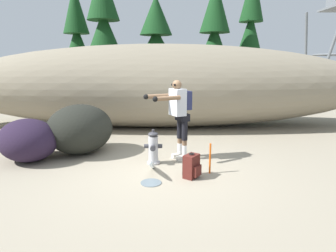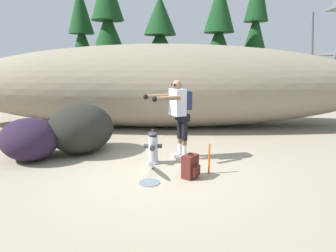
{
  "view_description": "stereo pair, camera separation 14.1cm",
  "coord_description": "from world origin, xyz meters",
  "px_view_note": "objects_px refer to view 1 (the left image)",
  "views": [
    {
      "loc": [
        0.15,
        -5.6,
        2.1
      ],
      "look_at": [
        0.2,
        0.64,
        0.75
      ],
      "focal_mm": 31.29,
      "sensor_mm": 36.0,
      "label": 1
    },
    {
      "loc": [
        0.29,
        -5.6,
        2.1
      ],
      "look_at": [
        0.2,
        0.64,
        0.75
      ],
      "focal_mm": 31.29,
      "sensor_mm": 36.0,
      "label": 2
    }
  ],
  "objects_px": {
    "fire_hydrant": "(153,148)",
    "utility_worker": "(178,110)",
    "spare_backpack": "(192,166)",
    "boulder_mid": "(28,140)",
    "survey_stake": "(210,158)",
    "boulder_large": "(80,129)"
  },
  "relations": [
    {
      "from": "utility_worker",
      "to": "survey_stake",
      "type": "bearing_deg",
      "value": 95.55
    },
    {
      "from": "fire_hydrant",
      "to": "spare_backpack",
      "type": "bearing_deg",
      "value": -46.25
    },
    {
      "from": "spare_backpack",
      "to": "boulder_mid",
      "type": "xyz_separation_m",
      "value": [
        -3.46,
        0.99,
        0.25
      ]
    },
    {
      "from": "boulder_large",
      "to": "boulder_mid",
      "type": "distance_m",
      "value": 1.13
    },
    {
      "from": "fire_hydrant",
      "to": "utility_worker",
      "type": "distance_m",
      "value": 0.98
    },
    {
      "from": "spare_backpack",
      "to": "boulder_large",
      "type": "height_order",
      "value": "boulder_large"
    },
    {
      "from": "boulder_mid",
      "to": "fire_hydrant",
      "type": "bearing_deg",
      "value": -4.46
    },
    {
      "from": "fire_hydrant",
      "to": "boulder_mid",
      "type": "xyz_separation_m",
      "value": [
        -2.72,
        0.21,
        0.12
      ]
    },
    {
      "from": "fire_hydrant",
      "to": "survey_stake",
      "type": "xyz_separation_m",
      "value": [
        1.12,
        -0.57,
        -0.04
      ]
    },
    {
      "from": "survey_stake",
      "to": "utility_worker",
      "type": "bearing_deg",
      "value": 123.73
    },
    {
      "from": "spare_backpack",
      "to": "boulder_large",
      "type": "bearing_deg",
      "value": -175.81
    },
    {
      "from": "boulder_large",
      "to": "survey_stake",
      "type": "distance_m",
      "value": 3.17
    },
    {
      "from": "spare_backpack",
      "to": "boulder_mid",
      "type": "relative_size",
      "value": 0.35
    },
    {
      "from": "fire_hydrant",
      "to": "boulder_large",
      "type": "xyz_separation_m",
      "value": [
        -1.74,
        0.77,
        0.24
      ]
    },
    {
      "from": "fire_hydrant",
      "to": "boulder_large",
      "type": "height_order",
      "value": "boulder_large"
    },
    {
      "from": "boulder_mid",
      "to": "survey_stake",
      "type": "distance_m",
      "value": 3.92
    },
    {
      "from": "utility_worker",
      "to": "fire_hydrant",
      "type": "bearing_deg",
      "value": 0.41
    },
    {
      "from": "utility_worker",
      "to": "boulder_large",
      "type": "bearing_deg",
      "value": -39.97
    },
    {
      "from": "spare_backpack",
      "to": "fire_hydrant",
      "type": "bearing_deg",
      "value": 169.81
    },
    {
      "from": "fire_hydrant",
      "to": "survey_stake",
      "type": "height_order",
      "value": "fire_hydrant"
    },
    {
      "from": "utility_worker",
      "to": "boulder_large",
      "type": "distance_m",
      "value": 2.39
    },
    {
      "from": "boulder_mid",
      "to": "survey_stake",
      "type": "xyz_separation_m",
      "value": [
        3.83,
        -0.78,
        -0.16
      ]
    }
  ]
}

